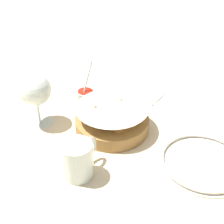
{
  "coord_description": "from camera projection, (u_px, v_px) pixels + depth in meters",
  "views": [
    {
      "loc": [
        -0.57,
        -0.36,
        0.55
      ],
      "look_at": [
        0.03,
        0.03,
        0.06
      ],
      "focal_mm": 50.0,
      "sensor_mm": 36.0,
      "label": 1
    }
  ],
  "objects": [
    {
      "name": "ground_plane",
      "position": [
        115.0,
        138.0,
        0.86
      ],
      "size": [
        4.0,
        4.0,
        0.0
      ],
      "primitive_type": "plane",
      "color": "beige"
    },
    {
      "name": "food_basket",
      "position": [
        112.0,
        119.0,
        0.88
      ],
      "size": [
        0.21,
        0.21,
        0.08
      ],
      "color": "olive",
      "rests_on": "ground_plane"
    },
    {
      "name": "sauce_cup",
      "position": [
        86.0,
        96.0,
        1.01
      ],
      "size": [
        0.07,
        0.06,
        0.13
      ],
      "color": "#B7B7BC",
      "rests_on": "ground_plane"
    },
    {
      "name": "wine_glass",
      "position": [
        35.0,
        91.0,
        0.87
      ],
      "size": [
        0.09,
        0.09,
        0.16
      ],
      "color": "silver",
      "rests_on": "ground_plane"
    },
    {
      "name": "beer_mug",
      "position": [
        77.0,
        160.0,
        0.73
      ],
      "size": [
        0.11,
        0.08,
        0.09
      ],
      "color": "silver",
      "rests_on": "ground_plane"
    },
    {
      "name": "side_plate",
      "position": [
        203.0,
        162.0,
        0.78
      ],
      "size": [
        0.22,
        0.22,
        0.01
      ],
      "color": "silver",
      "rests_on": "ground_plane"
    },
    {
      "name": "napkin",
      "position": [
        151.0,
        95.0,
        1.05
      ],
      "size": [
        0.11,
        0.07,
        0.01
      ],
      "color": "white",
      "rests_on": "ground_plane"
    }
  ]
}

